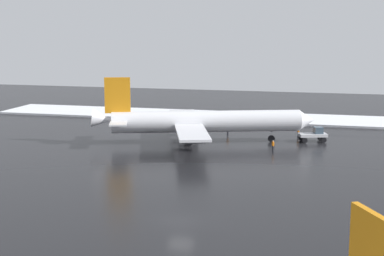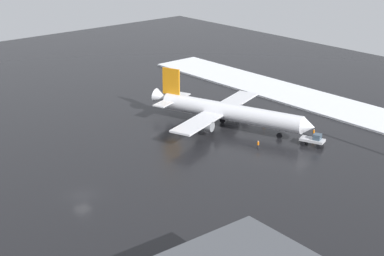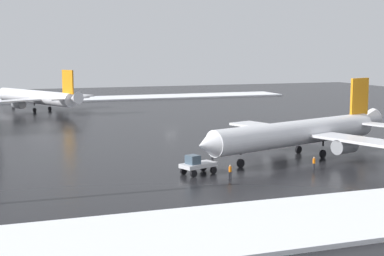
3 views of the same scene
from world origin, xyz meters
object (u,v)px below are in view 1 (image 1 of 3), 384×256
(ground_crew_by_nose_gear, at_px, (298,131))
(ground_crew_mid_apron, at_px, (273,145))
(airplane_far_rear, at_px, (201,121))
(ground_crew_near_tug, at_px, (228,130))
(pushback_tug, at_px, (314,134))

(ground_crew_by_nose_gear, xyz_separation_m, ground_crew_mid_apron, (-13.02, 2.92, 0.00))
(airplane_far_rear, bearing_deg, ground_crew_mid_apron, -34.87)
(airplane_far_rear, relative_size, ground_crew_near_tug, 20.96)
(ground_crew_near_tug, distance_m, ground_crew_by_nose_gear, 12.31)
(pushback_tug, bearing_deg, ground_crew_mid_apron, -141.50)
(pushback_tug, height_order, ground_crew_mid_apron, pushback_tug)
(ground_crew_near_tug, bearing_deg, pushback_tug, 17.46)
(ground_crew_by_nose_gear, bearing_deg, ground_crew_near_tug, -36.87)
(airplane_far_rear, distance_m, ground_crew_mid_apron, 12.98)
(airplane_far_rear, xyz_separation_m, ground_crew_by_nose_gear, (9.47, -15.13, -2.65))
(airplane_far_rear, height_order, ground_crew_mid_apron, airplane_far_rear)
(airplane_far_rear, height_order, ground_crew_by_nose_gear, airplane_far_rear)
(pushback_tug, height_order, ground_crew_near_tug, pushback_tug)
(ground_crew_near_tug, height_order, ground_crew_by_nose_gear, same)
(ground_crew_near_tug, relative_size, ground_crew_mid_apron, 1.00)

